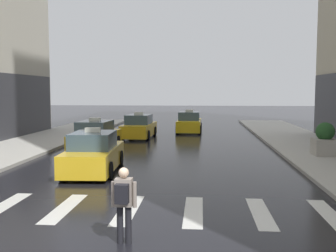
# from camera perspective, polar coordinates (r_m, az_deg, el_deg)

# --- Properties ---
(crosswalk_markings) EXTENTS (11.30, 2.80, 0.01)m
(crosswalk_markings) POSITION_cam_1_polar(r_m,az_deg,el_deg) (11.13, -5.79, -11.95)
(crosswalk_markings) COLOR silver
(crosswalk_markings) RESTS_ON ground
(taxi_lead) EXTENTS (2.12, 4.63, 1.80)m
(taxi_lead) POSITION_cam_1_polar(r_m,az_deg,el_deg) (16.17, -10.73, -4.02)
(taxi_lead) COLOR gold
(taxi_lead) RESTS_ON ground
(taxi_second) EXTENTS (2.08, 4.61, 1.80)m
(taxi_second) POSITION_cam_1_polar(r_m,az_deg,el_deg) (22.05, -10.46, -1.59)
(taxi_second) COLOR gold
(taxi_second) RESTS_ON ground
(taxi_third) EXTENTS (2.08, 4.61, 1.80)m
(taxi_third) POSITION_cam_1_polar(r_m,az_deg,el_deg) (27.53, -4.21, -0.19)
(taxi_third) COLOR gold
(taxi_third) RESTS_ON ground
(taxi_fourth) EXTENTS (1.99, 4.57, 1.80)m
(taxi_fourth) POSITION_cam_1_polar(r_m,az_deg,el_deg) (31.18, 3.10, 0.43)
(taxi_fourth) COLOR yellow
(taxi_fourth) RESTS_ON ground
(pedestrian_with_backpack) EXTENTS (0.55, 0.43, 1.65)m
(pedestrian_with_backpack) POSITION_cam_1_polar(r_m,az_deg,el_deg) (8.53, -6.45, -10.53)
(pedestrian_with_backpack) COLOR black
(pedestrian_with_backpack) RESTS_ON ground
(planter_mid_block) EXTENTS (1.10, 1.10, 1.60)m
(planter_mid_block) POSITION_cam_1_polar(r_m,az_deg,el_deg) (20.53, 21.80, -1.95)
(planter_mid_block) COLOR #A8A399
(planter_mid_block) RESTS_ON curb_right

